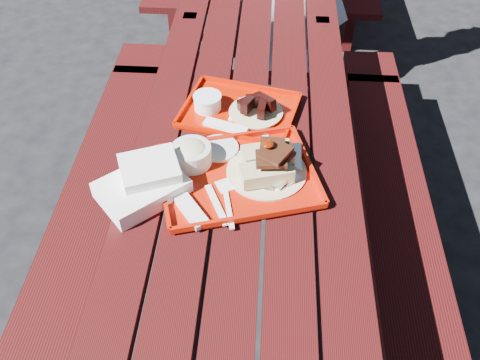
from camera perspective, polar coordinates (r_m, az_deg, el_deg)
The scene contains 5 objects.
ground at distance 2.31m, azimuth 0.25°, elevation -11.83°, with size 60.00×60.00×0.00m, color black.
picnic_table_near at distance 1.87m, azimuth 0.30°, elevation -2.38°, with size 1.41×2.40×0.75m.
near_tray at distance 1.67m, azimuth -0.50°, elevation 1.47°, with size 0.56×0.49×0.15m.
far_tray at distance 1.91m, azimuth -0.31°, elevation 7.53°, with size 0.45×0.39×0.07m.
white_cloth at distance 1.63m, azimuth -10.18°, elevation -0.32°, with size 0.31×0.30×0.10m.
Camera 1 is at (0.07, -1.26, 1.94)m, focal length 40.00 mm.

